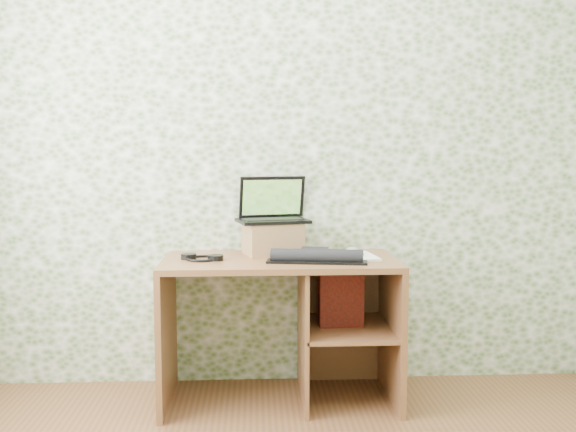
{
  "coord_description": "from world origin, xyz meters",
  "views": [
    {
      "loc": [
        -0.13,
        -1.81,
        1.3
      ],
      "look_at": [
        0.04,
        1.39,
        0.98
      ],
      "focal_mm": 40.0,
      "sensor_mm": 36.0,
      "label": 1
    }
  ],
  "objects": [
    {
      "name": "keyboard",
      "position": [
        0.18,
        1.37,
        0.77
      ],
      "size": [
        0.5,
        0.32,
        0.07
      ],
      "rotation": [
        0.0,
        0.0,
        -0.15
      ],
      "color": "black",
      "rests_on": "desk"
    },
    {
      "name": "wall_back",
      "position": [
        0.0,
        1.75,
        1.3
      ],
      "size": [
        3.5,
        0.0,
        3.5
      ],
      "primitive_type": "plane",
      "rotation": [
        1.57,
        0.0,
        0.0
      ],
      "color": "white",
      "rests_on": "ground"
    },
    {
      "name": "headphones",
      "position": [
        -0.4,
        1.43,
        0.76
      ],
      "size": [
        0.22,
        0.2,
        0.03
      ],
      "rotation": [
        0.0,
        0.0,
        -0.32
      ],
      "color": "black",
      "rests_on": "desk"
    },
    {
      "name": "laptop",
      "position": [
        -0.03,
        1.62,
        0.98
      ],
      "size": [
        0.41,
        0.34,
        0.24
      ],
      "rotation": [
        0.0,
        0.0,
        0.25
      ],
      "color": "black",
      "rests_on": "riser"
    },
    {
      "name": "desk",
      "position": [
        0.08,
        1.47,
        0.48
      ],
      "size": [
        1.2,
        0.6,
        0.75
      ],
      "color": "brown",
      "rests_on": "floor"
    },
    {
      "name": "pen",
      "position": [
        0.44,
        1.5,
        0.77
      ],
      "size": [
        0.03,
        0.13,
        0.01
      ],
      "primitive_type": "cylinder",
      "rotation": [
        1.57,
        0.0,
        -0.15
      ],
      "color": "black",
      "rests_on": "notepad"
    },
    {
      "name": "red_box",
      "position": [
        0.32,
        1.44,
        0.53
      ],
      "size": [
        0.23,
        0.09,
        0.28
      ],
      "primitive_type": "cube",
      "rotation": [
        0.0,
        0.0,
        0.06
      ],
      "color": "maroon",
      "rests_on": "desk"
    },
    {
      "name": "riser",
      "position": [
        -0.03,
        1.58,
        0.84
      ],
      "size": [
        0.34,
        0.3,
        0.17
      ],
      "primitive_type": "cube",
      "rotation": [
        0.0,
        0.0,
        0.25
      ],
      "color": "#996F44",
      "rests_on": "desk"
    },
    {
      "name": "notepad",
      "position": [
        0.4,
        1.45,
        0.76
      ],
      "size": [
        0.23,
        0.3,
        0.01
      ],
      "primitive_type": "cube",
      "rotation": [
        0.0,
        0.0,
        0.13
      ],
      "color": "white",
      "rests_on": "desk"
    },
    {
      "name": "mouse",
      "position": [
        0.37,
        1.42,
        0.78
      ],
      "size": [
        0.08,
        0.12,
        0.04
      ],
      "primitive_type": "ellipsoid",
      "rotation": [
        0.0,
        0.0,
        0.16
      ],
      "color": "silver",
      "rests_on": "notepad"
    }
  ]
}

